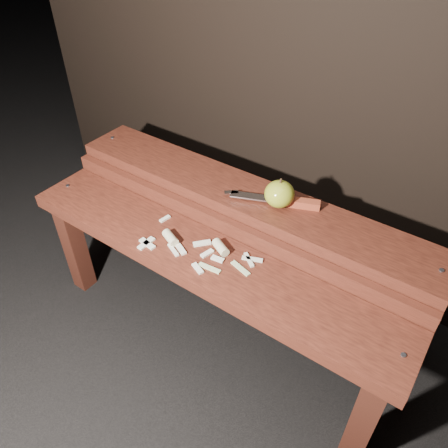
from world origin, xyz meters
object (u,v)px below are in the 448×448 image
Objects in this scene: bench_front_tier at (199,272)px; knife at (287,201)px; bench_rear_tier at (244,215)px; apple at (279,194)px.

knife reaches higher than bench_front_tier.
knife is at bearing 8.62° from bench_rear_tier.
bench_rear_tier is 0.17m from apple.
bench_front_tier is 13.54× the size of apple.
bench_front_tier is at bearing -117.97° from knife.
bench_rear_tier is 0.16m from knife.
bench_front_tier is at bearing -90.00° from bench_rear_tier.
bench_rear_tier is 4.52× the size of knife.
bench_front_tier is 1.00× the size of bench_rear_tier.
knife is at bearing 62.03° from bench_front_tier.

